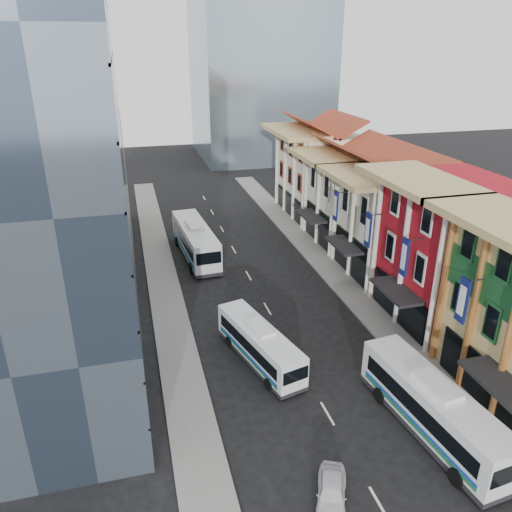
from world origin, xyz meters
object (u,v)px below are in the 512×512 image
object	(u,v)px
bus_left_near	(260,344)
sedan_left	(332,493)
office_tower	(25,158)
bus_right	(433,407)
bus_left_far	(195,240)

from	to	relation	value
bus_left_near	sedan_left	distance (m)	12.82
office_tower	bus_right	world-z (taller)	office_tower
bus_left_far	sedan_left	bearing A→B (deg)	-90.64
office_tower	bus_left_far	size ratio (longest dim) A/B	2.44
bus_right	sedan_left	bearing A→B (deg)	-163.92
office_tower	sedan_left	size ratio (longest dim) A/B	8.00
bus_right	sedan_left	distance (m)	8.44
bus_right	sedan_left	size ratio (longest dim) A/B	3.05
office_tower	bus_left_near	bearing A→B (deg)	-17.33
bus_left_near	sedan_left	xyz separation A→B (m)	(0.38, -12.78, -0.89)
bus_right	sedan_left	xyz separation A→B (m)	(-7.72, -3.19, -1.19)
sedan_left	bus_left_near	bearing A→B (deg)	116.04
sedan_left	bus_right	bearing A→B (deg)	46.77
bus_left_far	bus_right	bearing A→B (deg)	-76.21
bus_left_far	bus_right	size ratio (longest dim) A/B	1.07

